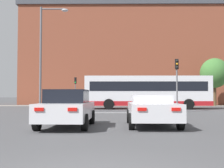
# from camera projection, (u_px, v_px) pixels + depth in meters

# --- Properties ---
(stop_line_strip) EXTENTS (7.40, 0.30, 0.01)m
(stop_line_strip) POSITION_uv_depth(u_px,v_px,m) (110.00, 113.00, 21.36)
(stop_line_strip) COLOR silver
(stop_line_strip) RESTS_ON ground_plane
(far_pavement) EXTENTS (68.23, 2.50, 0.01)m
(far_pavement) POSITION_uv_depth(u_px,v_px,m) (112.00, 106.00, 36.16)
(far_pavement) COLOR gray
(far_pavement) RESTS_ON ground_plane
(brick_civic_building) EXTENTS (31.93, 11.94, 22.70)m
(brick_civic_building) POSITION_uv_depth(u_px,v_px,m) (124.00, 51.00, 45.61)
(brick_civic_building) COLOR brown
(brick_civic_building) RESTS_ON ground_plane
(car_saloon_left) EXTENTS (2.06, 4.30, 1.55)m
(car_saloon_left) POSITION_uv_depth(u_px,v_px,m) (67.00, 108.00, 11.65)
(car_saloon_left) COLOR silver
(car_saloon_left) RESTS_ON ground_plane
(car_roadster_right) EXTENTS (2.12, 4.32, 1.33)m
(car_roadster_right) POSITION_uv_depth(u_px,v_px,m) (152.00, 110.00, 11.99)
(car_roadster_right) COLOR silver
(car_roadster_right) RESTS_ON ground_plane
(bus_crossing_lead) EXTENTS (12.10, 2.65, 3.19)m
(bus_crossing_lead) POSITION_uv_depth(u_px,v_px,m) (147.00, 91.00, 27.51)
(bus_crossing_lead) COLOR silver
(bus_crossing_lead) RESTS_ON ground_plane
(traffic_light_far_left) EXTENTS (0.26, 0.31, 3.66)m
(traffic_light_far_left) POSITION_uv_depth(u_px,v_px,m) (75.00, 86.00, 35.99)
(traffic_light_far_left) COLOR slate
(traffic_light_far_left) RESTS_ON ground_plane
(traffic_light_near_right) EXTENTS (0.26, 0.31, 4.20)m
(traffic_light_near_right) POSITION_uv_depth(u_px,v_px,m) (177.00, 76.00, 22.14)
(traffic_light_near_right) COLOR slate
(traffic_light_near_right) RESTS_ON ground_plane
(street_lamp_junction) EXTENTS (2.13, 0.36, 7.95)m
(street_lamp_junction) POSITION_uv_depth(u_px,v_px,m) (45.00, 49.00, 20.88)
(street_lamp_junction) COLOR slate
(street_lamp_junction) RESTS_ON ground_plane
(pedestrian_waiting) EXTENTS (0.25, 0.41, 1.75)m
(pedestrian_waiting) POSITION_uv_depth(u_px,v_px,m) (124.00, 98.00, 36.43)
(pedestrian_waiting) COLOR brown
(pedestrian_waiting) RESTS_ON ground_plane
(pedestrian_walking_east) EXTENTS (0.37, 0.46, 1.58)m
(pedestrian_walking_east) POSITION_uv_depth(u_px,v_px,m) (164.00, 99.00, 36.29)
(pedestrian_walking_east) COLOR #333851
(pedestrian_walking_east) RESTS_ON ground_plane
(tree_by_building) EXTENTS (3.63, 3.63, 6.11)m
(tree_by_building) POSITION_uv_depth(u_px,v_px,m) (214.00, 73.00, 35.94)
(tree_by_building) COLOR #4C3823
(tree_by_building) RESTS_ON ground_plane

